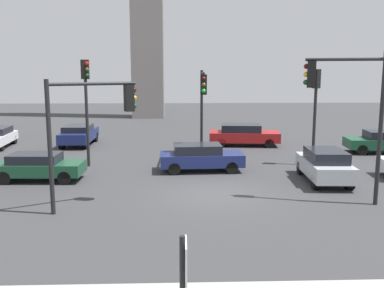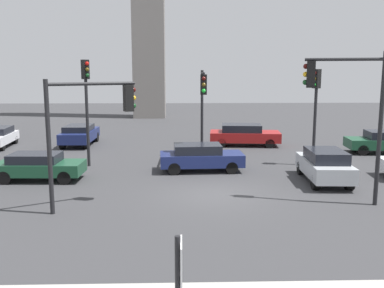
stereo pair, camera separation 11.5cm
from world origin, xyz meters
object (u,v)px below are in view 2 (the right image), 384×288
object	(u,v)px
direction_sign	(179,285)
traffic_light_3	(347,98)
traffic_light_1	(92,116)
car_4	(244,134)
car_3	(324,165)
car_6	(200,157)
traffic_light_2	(86,93)
car_7	(39,166)
car_5	(80,134)
traffic_light_0	(316,99)
traffic_light_4	(203,96)

from	to	relation	value
direction_sign	traffic_light_3	xyz separation A→B (m)	(6.29, 9.28, 2.54)
traffic_light_1	car_4	xyz separation A→B (m)	(7.57, 13.36, -2.68)
car_3	car_6	bearing A→B (deg)	69.86
traffic_light_2	car_7	size ratio (longest dim) A/B	1.40
traffic_light_2	car_5	distance (m)	7.63
traffic_light_0	car_7	xyz separation A→B (m)	(-13.74, -2.87, -2.89)
traffic_light_1	car_3	xyz separation A→B (m)	(9.82, 3.48, -2.65)
traffic_light_2	car_4	size ratio (longest dim) A/B	1.15
traffic_light_0	car_7	distance (m)	14.34
direction_sign	traffic_light_3	distance (m)	11.49
traffic_light_0	car_4	size ratio (longest dim) A/B	1.05
traffic_light_2	traffic_light_4	size ratio (longest dim) A/B	1.11
traffic_light_0	traffic_light_4	distance (m)	5.97
traffic_light_0	traffic_light_2	size ratio (longest dim) A/B	0.91
traffic_light_0	traffic_light_4	xyz separation A→B (m)	(-5.93, 0.69, 0.11)
traffic_light_0	car_6	world-z (taller)	traffic_light_0
traffic_light_2	traffic_light_3	bearing A→B (deg)	16.58
car_3	car_7	size ratio (longest dim) A/B	1.04
traffic_light_3	car_5	world-z (taller)	traffic_light_3
traffic_light_4	car_3	distance (m)	7.42
traffic_light_2	car_6	world-z (taller)	traffic_light_2
traffic_light_2	traffic_light_3	xyz separation A→B (m)	(11.12, -6.83, 0.15)
direction_sign	car_7	xyz separation A→B (m)	(-6.53, 13.08, -0.81)
traffic_light_2	car_4	bearing A→B (deg)	81.93
traffic_light_0	traffic_light_3	distance (m)	6.75
traffic_light_3	traffic_light_4	distance (m)	8.90
car_7	traffic_light_2	bearing A→B (deg)	62.71
traffic_light_1	car_6	distance (m)	7.71
direction_sign	car_7	size ratio (longest dim) A/B	0.55
car_3	car_5	bearing A→B (deg)	55.29
traffic_light_3	traffic_light_4	bearing A→B (deg)	-39.02
direction_sign	traffic_light_4	xyz separation A→B (m)	(1.28, 16.64, 2.20)
traffic_light_4	car_6	xyz separation A→B (m)	(-0.20, -1.86, -2.96)
traffic_light_2	traffic_light_4	xyz separation A→B (m)	(6.12, 0.52, -0.19)
car_5	car_7	size ratio (longest dim) A/B	1.09
direction_sign	traffic_light_3	world-z (taller)	traffic_light_3
direction_sign	car_4	xyz separation A→B (m)	(4.41, 22.30, -0.73)
car_5	traffic_light_2	bearing A→B (deg)	-162.55
direction_sign	traffic_light_2	bearing A→B (deg)	106.99
traffic_light_1	car_5	size ratio (longest dim) A/B	1.09
traffic_light_1	traffic_light_4	bearing A→B (deg)	32.47
traffic_light_0	car_7	size ratio (longest dim) A/B	1.28
traffic_light_4	car_7	bearing A→B (deg)	-63.79
traffic_light_3	traffic_light_4	xyz separation A→B (m)	(-5.00, 7.36, -0.34)
traffic_light_3	car_3	world-z (taller)	traffic_light_3
traffic_light_0	traffic_light_2	bearing A→B (deg)	-36.39
direction_sign	traffic_light_1	xyz separation A→B (m)	(-3.16, 8.94, 1.95)
traffic_light_4	traffic_light_2	bearing A→B (deg)	-83.38
traffic_light_3	traffic_light_0	bearing A→B (deg)	-81.16
car_3	car_7	distance (m)	13.20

